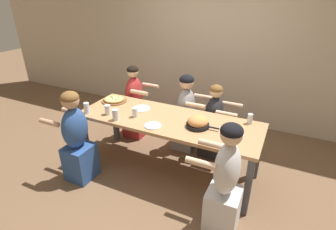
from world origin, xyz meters
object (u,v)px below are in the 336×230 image
Objects in this scene: drinking_glass_c at (87,108)px; diner_near_left at (77,140)px; diner_near_right at (225,184)px; diner_far_midright at (214,124)px; empty_plate_a at (141,108)px; diner_far_center at (186,115)px; diner_far_left at (135,105)px; empty_plate_b at (153,126)px; drinking_glass_b at (116,115)px; skillet_bowl at (198,122)px; drinking_glass_d at (108,110)px; drinking_glass_a at (135,113)px; empty_plate_c at (234,134)px; drinking_glass_e at (250,119)px; pizza_board_main at (114,100)px.

diner_near_left reaches higher than drinking_glass_c.
diner_far_midright is at bearing 21.14° from diner_near_right.
empty_plate_a is 0.72m from diner_far_center.
diner_far_midright is 1.32m from diner_far_left.
drinking_glass_b is at bearing -173.16° from empty_plate_b.
drinking_glass_d is (-1.16, -0.18, 0.00)m from skillet_bowl.
drinking_glass_a is (-0.32, 0.12, 0.05)m from empty_plate_b.
drinking_glass_a is at bearing 33.20° from diner_far_left.
empty_plate_c is at bearing 13.67° from empty_plate_b.
empty_plate_c is at bearing 11.32° from drinking_glass_b.
skillet_bowl is 0.53m from empty_plate_b.
empty_plate_b is 0.17× the size of diner_near_right.
drinking_glass_c is 2.05m from drinking_glass_e.
drinking_glass_a is at bearing 159.20° from empty_plate_b.
drinking_glass_d is at bearing 9.64° from diner_far_left.
skillet_bowl is at bearing -10.07° from empty_plate_a.
drinking_glass_c is (-1.85, -0.28, 0.07)m from empty_plate_c.
diner_far_center is at bearing 161.31° from drinking_glass_e.
pizza_board_main is at bearing -71.25° from diner_far_midright.
diner_far_left is at bearing 123.20° from drinking_glass_a.
diner_far_center is at bearing 42.83° from drinking_glass_c.
empty_plate_b is at bearing -151.10° from drinking_glass_e.
diner_far_center is at bearing 121.72° from skillet_bowl.
diner_far_left is at bearing 55.15° from diner_near_right.
drinking_glass_b is at bearing -157.61° from drinking_glass_e.
diner_near_right is 1.85m from diner_near_left.
diner_far_left is at bearing 159.08° from empty_plate_c.
empty_plate_c is 1.87m from drinking_glass_c.
diner_near_left reaches higher than diner_far_midright.
drinking_glass_c reaches higher than skillet_bowl.
empty_plate_c is 1.60m from drinking_glass_d.
diner_far_center is (-0.43, -0.00, 0.05)m from diner_far_midright.
diner_far_left is at bearing -2.24° from diner_near_left.
diner_far_midright is at bearing 90.00° from diner_far_center.
skillet_bowl is at bearing -8.92° from pizza_board_main.
skillet_bowl is 0.33× the size of diner_near_right.
empty_plate_a is at bearing 136.06° from empty_plate_b.
drinking_glass_c is (-0.94, -0.06, 0.07)m from empty_plate_b.
diner_far_midright is at bearing 42.72° from drinking_glass_a.
drinking_glass_a is 0.10× the size of diner_near_right.
diner_far_left is 0.89m from diner_far_center.
diner_far_midright is at bearing 148.25° from drinking_glass_e.
empty_plate_b is at bearing -66.73° from diner_near_left.
pizza_board_main reaches higher than empty_plate_b.
pizza_board_main is 0.43m from drinking_glass_d.
drinking_glass_a is at bearing -175.47° from empty_plate_c.
empty_plate_b is 1.58× the size of drinking_glass_d.
diner_far_midright is (0.82, 0.76, -0.34)m from drinking_glass_a.
diner_near_right reaches higher than diner_near_left.
diner_far_midright reaches higher than drinking_glass_a.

